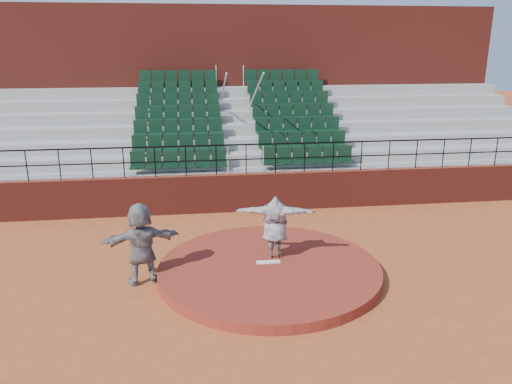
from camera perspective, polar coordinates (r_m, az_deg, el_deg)
The scene contains 9 objects.
ground at distance 12.61m, azimuth 1.52°, elevation -9.38°, with size 90.00×90.00×0.00m, color #A34C24.
pitchers_mound at distance 12.55m, azimuth 1.53°, elevation -8.86°, with size 5.50×5.50×0.25m, color maroon.
pitching_rubber at distance 12.63m, azimuth 1.42°, elevation -8.00°, with size 0.60×0.15×0.03m, color white.
boundary_wall at distance 17.00m, azimuth -1.11°, elevation -0.02°, with size 24.00×0.30×1.30m, color maroon.
wall_railing at distance 16.65m, azimuth -1.14°, elevation 4.53°, with size 24.04×0.05×1.03m.
seating_deck at distance 20.32m, azimuth -2.30°, elevation 5.06°, with size 24.00×5.97×4.63m.
press_box_facade at distance 23.93m, azimuth -3.27°, elevation 11.91°, with size 24.00×3.00×7.10m, color maroon.
pitcher at distance 12.66m, azimuth 2.18°, elevation -4.02°, with size 2.00×0.54×1.63m, color black.
fielder at distance 12.12m, azimuth -12.97°, elevation -5.75°, with size 1.86×0.59×2.00m, color black.
Camera 1 is at (-1.82, -11.17, 5.54)m, focal length 35.00 mm.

